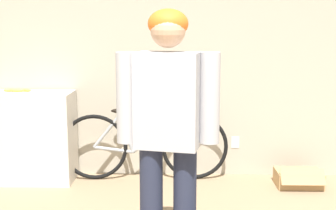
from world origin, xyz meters
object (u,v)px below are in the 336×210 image
(person, at_px, (168,119))
(banana, at_px, (17,90))
(bicycle, at_px, (144,144))
(cardboard_box, at_px, (298,178))

(person, bearing_deg, banana, 144.58)
(person, height_order, bicycle, person)
(person, bearing_deg, bicycle, 111.47)
(cardboard_box, bearing_deg, banana, 177.04)
(person, height_order, cardboard_box, person)
(bicycle, height_order, banana, banana)
(banana, bearing_deg, person, -47.55)
(person, bearing_deg, cardboard_box, 63.18)
(person, xyz_separation_m, banana, (-1.54, 1.68, -0.06))
(person, relative_size, bicycle, 0.98)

